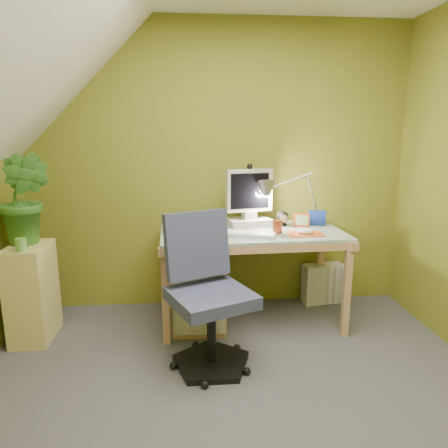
{
  "coord_description": "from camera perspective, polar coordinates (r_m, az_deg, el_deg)",
  "views": [
    {
      "loc": [
        -0.24,
        -1.88,
        1.5
      ],
      "look_at": [
        0.0,
        1.0,
        0.85
      ],
      "focal_mm": 33.0,
      "sensor_mm": 36.0,
      "label": 1
    }
  ],
  "objects": [
    {
      "name": "photo_frame_blue",
      "position": [
        3.45,
        12.76,
        0.86
      ],
      "size": [
        0.14,
        0.07,
        0.12
      ],
      "primitive_type": "cube",
      "rotation": [
        0.0,
        0.0,
        -0.37
      ],
      "color": "navy",
      "rests_on": "desk"
    },
    {
      "name": "mousepad",
      "position": [
        3.14,
        11.2,
        -1.35
      ],
      "size": [
        0.27,
        0.19,
        0.01
      ],
      "primitive_type": "cube",
      "rotation": [
        0.0,
        0.0,
        0.04
      ],
      "color": "#B4511C",
      "rests_on": "desk"
    },
    {
      "name": "green_cup",
      "position": [
        3.09,
        -26.3,
        -2.6
      ],
      "size": [
        0.08,
        0.08,
        0.09
      ],
      "primitive_type": "cylinder",
      "rotation": [
        0.0,
        0.0,
        0.22
      ],
      "color": "#64A846",
      "rests_on": "side_ledge"
    },
    {
      "name": "side_ledge",
      "position": [
        3.34,
        -25.02,
        -8.59
      ],
      "size": [
        0.26,
        0.41,
        0.71
      ],
      "primitive_type": "cube",
      "color": "#CFBB6D",
      "rests_on": "floor"
    },
    {
      "name": "radiator",
      "position": [
        3.82,
        13.49,
        -8.0
      ],
      "size": [
        0.37,
        0.19,
        0.35
      ],
      "primitive_type": "cube",
      "rotation": [
        0.0,
        0.0,
        0.13
      ],
      "color": "silver",
      "rests_on": "floor"
    },
    {
      "name": "potted_plant",
      "position": [
        3.22,
        -25.85,
        3.17
      ],
      "size": [
        0.4,
        0.35,
        0.65
      ],
      "primitive_type": "imported",
      "rotation": [
        0.0,
        0.0,
        -0.17
      ],
      "color": "#356E24",
      "rests_on": "side_ledge"
    },
    {
      "name": "speaker_left",
      "position": [
        3.3,
        -1.12,
        0.58
      ],
      "size": [
        0.11,
        0.11,
        0.12
      ],
      "primitive_type": null,
      "rotation": [
        0.0,
        0.0,
        0.08
      ],
      "color": "black",
      "rests_on": "desk"
    },
    {
      "name": "photo_frame_red",
      "position": [
        3.38,
        10.69,
        0.57
      ],
      "size": [
        0.13,
        0.05,
        0.11
      ],
      "primitive_type": "cube",
      "rotation": [
        0.0,
        0.0,
        -0.26
      ],
      "color": "#B73713",
      "rests_on": "desk"
    },
    {
      "name": "candle_cluster",
      "position": [
        3.15,
        -6.93,
        -0.16
      ],
      "size": [
        0.17,
        0.16,
        0.11
      ],
      "primitive_type": null,
      "rotation": [
        0.0,
        0.0,
        0.25
      ],
      "color": "#AE1210",
      "rests_on": "desk"
    },
    {
      "name": "photo_frame_green",
      "position": [
        3.28,
        -3.36,
        0.43
      ],
      "size": [
        0.12,
        0.08,
        0.11
      ],
      "primitive_type": "cube",
      "rotation": [
        0.0,
        0.0,
        0.51
      ],
      "color": "#ACBD82",
      "rests_on": "desk"
    },
    {
      "name": "task_chair",
      "position": [
        2.64,
        -1.8,
        -9.82
      ],
      "size": [
        0.72,
        0.72,
        0.98
      ],
      "primitive_type": null,
      "rotation": [
        0.0,
        0.0,
        0.41
      ],
      "color": "#393E5D",
      "rests_on": "floor"
    },
    {
      "name": "speaker_right",
      "position": [
        3.38,
        8.06,
        0.8
      ],
      "size": [
        0.12,
        0.12,
        0.12
      ],
      "primitive_type": null,
      "rotation": [
        0.0,
        0.0,
        0.14
      ],
      "color": "black",
      "rests_on": "desk"
    },
    {
      "name": "wall_back",
      "position": [
        3.5,
        -0.83,
        7.75
      ],
      "size": [
        3.2,
        0.01,
        2.4
      ],
      "primitive_type": "cube",
      "color": "olive",
      "rests_on": "floor"
    },
    {
      "name": "desk_lamp",
      "position": [
        3.4,
        11.09,
        5.02
      ],
      "size": [
        0.6,
        0.31,
        0.62
      ],
      "primitive_type": null,
      "rotation": [
        0.0,
        0.0,
        -0.11
      ],
      "color": "#B9B9BE",
      "rests_on": "desk"
    },
    {
      "name": "amber_tumbler",
      "position": [
        3.13,
        7.41,
        -0.38
      ],
      "size": [
        0.08,
        0.08,
        0.1
      ],
      "primitive_type": "cylinder",
      "rotation": [
        0.0,
        0.0,
        -0.06
      ],
      "color": "#923915",
      "rests_on": "desk"
    },
    {
      "name": "slope_ceiling",
      "position": [
        2.06,
        -28.34,
        21.05
      ],
      "size": [
        1.1,
        3.2,
        1.1
      ],
      "primitive_type": "cube",
      "color": "white",
      "rests_on": "wall_left"
    },
    {
      "name": "floor",
      "position": [
        2.42,
        2.21,
        -25.76
      ],
      "size": [
        3.2,
        3.2,
        0.01
      ],
      "primitive_type": "cube",
      "color": "#4B4B50",
      "rests_on": "ground"
    },
    {
      "name": "mouse",
      "position": [
        3.13,
        11.21,
        -1.04
      ],
      "size": [
        0.13,
        0.09,
        0.04
      ],
      "primitive_type": "ellipsoid",
      "rotation": [
        0.0,
        0.0,
        0.08
      ],
      "color": "white",
      "rests_on": "mousepad"
    },
    {
      "name": "keyboard",
      "position": [
        3.04,
        2.83,
        -1.4
      ],
      "size": [
        0.47,
        0.27,
        0.02
      ],
      "primitive_type": "cube",
      "rotation": [
        0.0,
        0.0,
        -0.31
      ],
      "color": "silver",
      "rests_on": "desk"
    },
    {
      "name": "monitor",
      "position": [
        3.31,
        3.52,
        4.25
      ],
      "size": [
        0.43,
        0.3,
        0.53
      ],
      "primitive_type": null,
      "rotation": [
        0.0,
        0.0,
        0.22
      ],
      "color": "#B8B4A6",
      "rests_on": "desk"
    },
    {
      "name": "desk",
      "position": [
        3.3,
        3.83,
        -7.31
      ],
      "size": [
        1.43,
        0.76,
        0.75
      ],
      "primitive_type": null,
      "rotation": [
        0.0,
        0.0,
        0.04
      ],
      "color": "tan",
      "rests_on": "floor"
    }
  ]
}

